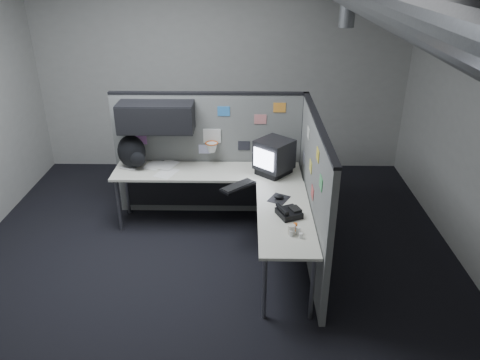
{
  "coord_description": "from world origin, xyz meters",
  "views": [
    {
      "loc": [
        0.39,
        -4.23,
        3.13
      ],
      "look_at": [
        0.31,
        0.35,
        0.91
      ],
      "focal_mm": 35.0,
      "sensor_mm": 36.0,
      "label": 1
    }
  ],
  "objects_px": {
    "keyboard": "(238,186)",
    "monitor": "(274,157)",
    "phone": "(289,212)",
    "backpack": "(132,152)",
    "desk": "(226,190)"
  },
  "relations": [
    {
      "from": "keyboard",
      "to": "phone",
      "type": "distance_m",
      "value": 0.82
    },
    {
      "from": "monitor",
      "to": "backpack",
      "type": "relative_size",
      "value": 1.25
    },
    {
      "from": "desk",
      "to": "monitor",
      "type": "relative_size",
      "value": 4.38
    },
    {
      "from": "keyboard",
      "to": "backpack",
      "type": "bearing_deg",
      "value": 158.99
    },
    {
      "from": "keyboard",
      "to": "backpack",
      "type": "xyz_separation_m",
      "value": [
        -1.31,
        0.54,
        0.19
      ]
    },
    {
      "from": "desk",
      "to": "phone",
      "type": "relative_size",
      "value": 7.82
    },
    {
      "from": "backpack",
      "to": "desk",
      "type": "bearing_deg",
      "value": -38.51
    },
    {
      "from": "monitor",
      "to": "phone",
      "type": "xyz_separation_m",
      "value": [
        0.1,
        -1.02,
        -0.18
      ]
    },
    {
      "from": "desk",
      "to": "monitor",
      "type": "height_order",
      "value": "monitor"
    },
    {
      "from": "keyboard",
      "to": "phone",
      "type": "relative_size",
      "value": 1.43
    },
    {
      "from": "keyboard",
      "to": "monitor",
      "type": "bearing_deg",
      "value": 44.24
    },
    {
      "from": "monitor",
      "to": "phone",
      "type": "bearing_deg",
      "value": -87.77
    },
    {
      "from": "keyboard",
      "to": "backpack",
      "type": "height_order",
      "value": "backpack"
    },
    {
      "from": "desk",
      "to": "keyboard",
      "type": "height_order",
      "value": "keyboard"
    },
    {
      "from": "monitor",
      "to": "keyboard",
      "type": "distance_m",
      "value": 0.61
    }
  ]
}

